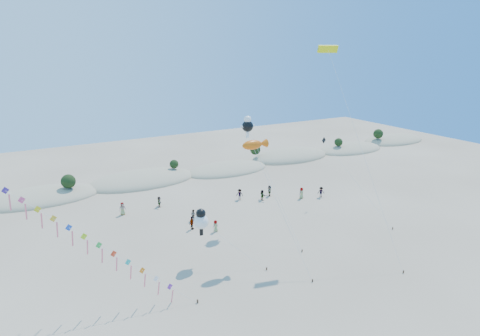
# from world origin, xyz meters

# --- Properties ---
(dune_ridge) EXTENTS (145.30, 11.49, 5.57)m
(dune_ridge) POSITION_xyz_m (1.06, 45.14, 0.11)
(dune_ridge) COLOR gray
(dune_ridge) RESTS_ON ground
(fish_kite) EXTENTS (3.01, 9.47, 12.86)m
(fish_kite) POSITION_xyz_m (4.37, 14.79, 12.30)
(fish_kite) COLOR #3F2D1E
(fish_kite) RESTS_ON ground
(cartoon_kite_low) EXTENTS (5.94, 5.86, 6.11)m
(cartoon_kite_low) POSITION_xyz_m (-2.06, 15.03, 4.84)
(cartoon_kite_low) COLOR #3F2D1E
(cartoon_kite_low) RESTS_ON ground
(cartoon_kite_high) EXTENTS (2.00, 11.97, 14.08)m
(cartoon_kite_high) POSITION_xyz_m (7.95, 22.48, 12.88)
(cartoon_kite_high) COLOR #3F2D1E
(cartoon_kite_high) RESTS_ON ground
(parafoil_kite) EXTENTS (2.47, 13.35, 22.62)m
(parafoil_kite) POSITION_xyz_m (14.29, 15.18, 21.79)
(parafoil_kite) COLOR #3F2D1E
(parafoil_kite) RESTS_ON ground
(dark_kite) EXTENTS (1.57, 13.08, 9.77)m
(dark_kite) POSITION_xyz_m (21.74, 19.61, 6.65)
(dark_kite) COLOR #3F2D1E
(dark_kite) RESTS_ON ground
(beachgoers) EXTENTS (29.71, 12.57, 1.82)m
(beachgoers) POSITION_xyz_m (8.70, 27.31, 0.84)
(beachgoers) COLOR slate
(beachgoers) RESTS_ON ground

